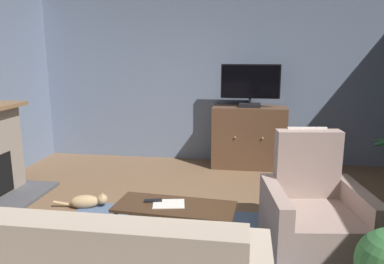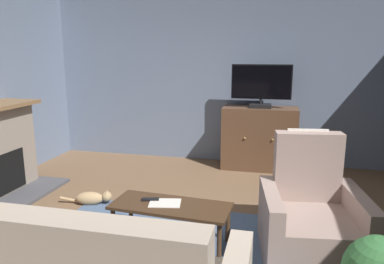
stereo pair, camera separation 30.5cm
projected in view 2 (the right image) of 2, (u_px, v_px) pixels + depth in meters
The scene contains 10 objects.
ground_plane at pixel (190, 239), 3.75m from camera, with size 6.64×6.16×0.04m, color brown.
wall_back at pixel (229, 80), 6.14m from camera, with size 6.64×0.10×2.77m, color slate.
rug_central at pixel (172, 251), 3.45m from camera, with size 2.70×1.97×0.01m, color slate.
tv_cabinet at pixel (259, 139), 5.88m from camera, with size 1.16×0.55×0.99m.
television at pixel (261, 85), 5.65m from camera, with size 0.91×0.20×0.67m.
coffee_table at pixel (171, 209), 3.54m from camera, with size 1.18×0.55×0.41m.
tv_remote at pixel (150, 199), 3.62m from camera, with size 0.17×0.05×0.02m, color black.
folded_newspaper at pixel (165, 203), 3.56m from camera, with size 0.30×0.22×0.01m, color silver.
armchair_angled_to_table at pixel (311, 220), 3.37m from camera, with size 1.00×1.01×1.11m.
cat at pixel (92, 198), 4.52m from camera, with size 0.65×0.23×0.18m.
Camera 2 is at (0.80, -3.34, 1.83)m, focal length 34.53 mm.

